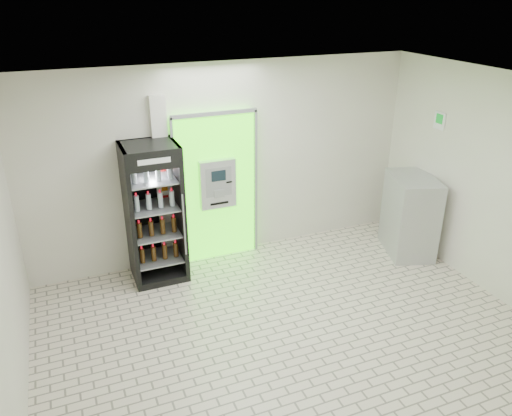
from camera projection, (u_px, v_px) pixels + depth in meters
ground at (296, 342)px, 6.04m from camera, size 6.00×6.00×0.00m
room_shell at (302, 203)px, 5.29m from camera, size 6.00×6.00×6.00m
atm_assembly at (216, 187)px, 7.54m from camera, size 1.30×0.24×2.33m
pillar at (164, 185)px, 7.25m from camera, size 0.22×0.11×2.60m
beverage_cooler at (155, 216)px, 7.06m from camera, size 0.76×0.72×2.03m
steel_cabinet at (410, 215)px, 7.88m from camera, size 0.92×1.11×1.27m
exit_sign at (440, 121)px, 7.39m from camera, size 0.02×0.22×0.26m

